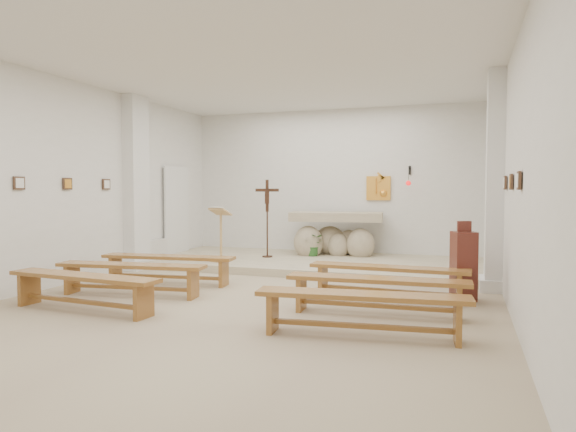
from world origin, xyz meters
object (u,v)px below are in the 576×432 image
at_px(bench_right_third, 361,304).
at_px(donation_pedestal, 464,265).
at_px(bench_right_front, 388,274).
at_px(bench_right_second, 377,287).
at_px(bench_left_third, 83,284).
at_px(altar, 335,237).
at_px(lectern, 220,234).
at_px(crucifix_stand, 267,212).
at_px(bench_left_front, 168,263).
at_px(bench_left_second, 131,272).

bearing_deg(bench_right_third, donation_pedestal, 60.08).
bearing_deg(bench_right_front, bench_right_second, -88.14).
bearing_deg(bench_left_third, bench_right_front, 33.59).
height_order(altar, lectern, lectern).
distance_m(donation_pedestal, bench_right_front, 1.10).
distance_m(altar, bench_right_third, 5.94).
bearing_deg(bench_right_second, lectern, 139.68).
xyz_separation_m(altar, crucifix_stand, (-1.30, -0.85, 0.57)).
xyz_separation_m(altar, lectern, (-1.95, -1.81, 0.15)).
relative_size(bench_left_front, bench_right_front, 1.01).
bearing_deg(crucifix_stand, bench_right_third, -72.67).
bearing_deg(bench_left_front, bench_left_third, -96.25).
relative_size(crucifix_stand, bench_right_second, 0.72).
bearing_deg(bench_right_front, bench_left_front, -178.14).
height_order(lectern, bench_right_third, lectern).
relative_size(altar, bench_right_second, 0.91).
xyz_separation_m(crucifix_stand, bench_left_second, (-0.75, -3.80, -0.75)).
height_order(altar, bench_left_second, altar).
relative_size(altar, bench_right_third, 0.90).
bearing_deg(bench_left_second, bench_left_front, 82.58).
bearing_deg(bench_left_third, donation_pedestal, 30.86).
bearing_deg(bench_right_third, bench_left_second, 158.49).
height_order(bench_left_second, bench_left_third, same).
height_order(crucifix_stand, bench_left_third, crucifix_stand).
xyz_separation_m(lectern, bench_right_front, (3.64, -1.80, -0.34)).
xyz_separation_m(bench_left_front, bench_right_front, (3.74, 0.00, 0.00)).
bearing_deg(bench_left_front, bench_right_second, -21.76).
bearing_deg(donation_pedestal, bench_right_front, 174.33).
bearing_deg(bench_right_front, altar, 116.95).
relative_size(lectern, bench_right_third, 0.48).
relative_size(altar, bench_left_front, 0.90).
bearing_deg(lectern, bench_left_second, -78.83).
distance_m(donation_pedestal, bench_left_third, 5.35).
distance_m(crucifix_stand, bench_right_third, 5.74).
relative_size(altar, bench_right_front, 0.91).
relative_size(donation_pedestal, bench_left_front, 0.49).
distance_m(altar, bench_left_front, 4.16).
relative_size(lectern, bench_right_front, 0.48).
bearing_deg(altar, bench_left_third, -117.50).
xyz_separation_m(bench_left_front, bench_left_third, (0.00, -2.08, 0.00)).
bearing_deg(crucifix_stand, bench_left_third, -113.24).
bearing_deg(altar, lectern, -144.75).
bearing_deg(donation_pedestal, crucifix_stand, 127.46).
distance_m(bench_left_second, bench_left_third, 1.04).
bearing_deg(bench_left_front, bench_left_second, -96.25).
distance_m(bench_right_front, bench_left_second, 3.88).
bearing_deg(altar, bench_left_front, -127.26).
xyz_separation_m(altar, bench_right_third, (1.69, -5.69, -0.19)).
distance_m(bench_right_front, bench_right_second, 1.04).
bearing_deg(bench_left_front, bench_right_front, -6.25).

